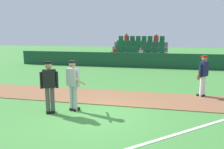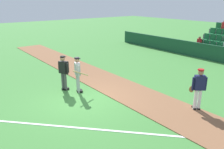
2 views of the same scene
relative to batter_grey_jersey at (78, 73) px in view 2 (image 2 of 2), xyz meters
The scene contains 7 objects.
ground_plane 1.32m from the batter_grey_jersey, 16.46° to the right, with size 80.00×80.00×0.00m, color #42843A.
infield_dirt_path 2.34m from the batter_grey_jersey, 66.40° to the left, with size 28.00×2.27×0.03m, color brown.
foul_line_chalk 4.04m from the batter_grey_jersey, 11.05° to the right, with size 12.00×0.10×0.01m, color white.
dugout_fence 10.97m from the batter_grey_jersey, 85.53° to the left, with size 20.00×0.16×1.17m, color #19472D.
batter_grey_jersey is the anchor object (origin of this frame).
umpire_home_plate 0.79m from the batter_grey_jersey, 149.16° to the right, with size 0.55×0.42×1.76m.
runner_navy_jersey 5.45m from the batter_grey_jersey, 32.04° to the left, with size 0.53×0.53×1.76m.
Camera 2 is at (8.39, -4.81, 4.34)m, focal length 36.68 mm.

